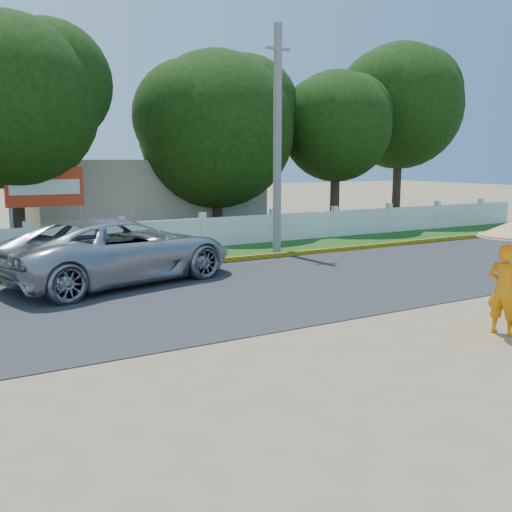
{
  "coord_description": "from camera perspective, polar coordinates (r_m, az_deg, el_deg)",
  "views": [
    {
      "loc": [
        -5.53,
        -7.7,
        3.18
      ],
      "look_at": [
        0.0,
        2.0,
        1.3
      ],
      "focal_mm": 40.0,
      "sensor_mm": 36.0,
      "label": 1
    }
  ],
  "objects": [
    {
      "name": "ground",
      "position": [
        10.0,
        5.75,
        -9.03
      ],
      "size": [
        120.0,
        120.0,
        0.0
      ],
      "primitive_type": "plane",
      "color": "#9E8460",
      "rests_on": "ground"
    },
    {
      "name": "road",
      "position": [
        13.77,
        -5.17,
        -3.79
      ],
      "size": [
        60.0,
        7.0,
        0.02
      ],
      "primitive_type": "cube",
      "color": "#38383A",
      "rests_on": "ground"
    },
    {
      "name": "grass_verge",
      "position": [
        18.58,
        -11.92,
        -0.45
      ],
      "size": [
        60.0,
        3.5,
        0.03
      ],
      "primitive_type": "cube",
      "color": "#2D601E",
      "rests_on": "ground"
    },
    {
      "name": "curb",
      "position": [
        16.98,
        -10.16,
        -1.11
      ],
      "size": [
        40.0,
        0.18,
        0.16
      ],
      "primitive_type": "cube",
      "color": "yellow",
      "rests_on": "ground"
    },
    {
      "name": "fence",
      "position": [
        19.87,
        -13.26,
        1.7
      ],
      "size": [
        40.0,
        0.1,
        1.1
      ],
      "primitive_type": "cube",
      "color": "silver",
      "rests_on": "ground"
    },
    {
      "name": "building_near",
      "position": [
        27.13,
        -11.36,
        6.04
      ],
      "size": [
        10.0,
        6.0,
        3.2
      ],
      "primitive_type": "cube",
      "color": "#B7AD99",
      "rests_on": "ground"
    },
    {
      "name": "utility_pole",
      "position": [
        19.49,
        2.15,
        11.34
      ],
      "size": [
        0.28,
        0.28,
        7.58
      ],
      "primitive_type": "cylinder",
      "color": "gray",
      "rests_on": "ground"
    },
    {
      "name": "vehicle",
      "position": [
        15.35,
        -13.42,
        0.58
      ],
      "size": [
        6.66,
        4.31,
        1.71
      ],
      "primitive_type": "imported",
      "rotation": [
        0.0,
        0.0,
        1.83
      ],
      "color": "#A8AAB1",
      "rests_on": "ground"
    },
    {
      "name": "monk_with_parasol",
      "position": [
        11.32,
        23.83,
        -0.5
      ],
      "size": [
        1.15,
        1.15,
        2.09
      ],
      "color": "orange",
      "rests_on": "ground"
    },
    {
      "name": "billboard",
      "position": [
        20.3,
        -20.34,
        6.04
      ],
      "size": [
        2.5,
        0.13,
        2.95
      ],
      "color": "gray",
      "rests_on": "ground"
    },
    {
      "name": "tree_row",
      "position": [
        23.0,
        -12.41,
        13.81
      ],
      "size": [
        35.13,
        8.18,
        9.15
      ],
      "color": "#473828",
      "rests_on": "ground"
    }
  ]
}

